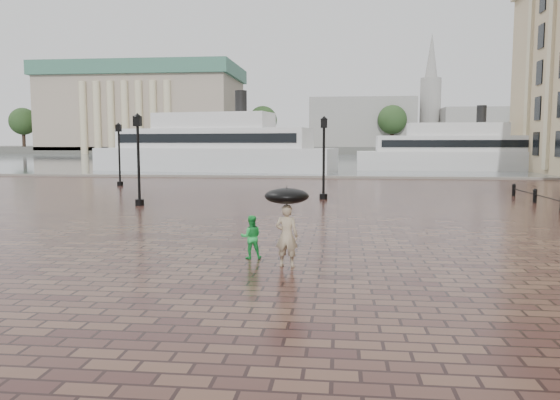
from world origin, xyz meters
name	(u,v)px	position (x,y,z in m)	size (l,w,h in m)	color
ground	(210,245)	(0.00, 0.00, 0.00)	(300.00, 300.00, 0.00)	#331917
harbour_water	(320,159)	(0.00, 92.00, 0.00)	(240.00, 240.00, 0.00)	#495459
quay_edge	(296,178)	(0.00, 32.00, 0.00)	(80.00, 0.60, 0.30)	slate
far_shore	(328,150)	(0.00, 160.00, 1.00)	(300.00, 60.00, 2.00)	#4C4C47
museum	(144,107)	(-55.00, 144.61, 13.91)	(57.00, 32.50, 26.00)	gray
distant_skyline	(494,121)	(48.14, 150.00, 9.45)	(102.50, 22.00, 33.00)	gray
far_trees	(327,120)	(0.00, 138.00, 9.42)	(188.00, 8.00, 13.50)	#2D2119
street_lamps	(188,156)	(-5.00, 15.33, 2.33)	(15.44, 12.44, 4.40)	black
adult_pedestrian	(287,236)	(2.60, -2.68, 0.79)	(0.57, 0.38, 1.57)	tan
child_pedestrian	(251,237)	(1.56, -1.80, 0.58)	(0.56, 0.44, 1.16)	green
ferry_near	(214,147)	(-9.85, 42.78, 2.60)	(27.08, 10.68, 8.66)	silver
ferry_far	(456,151)	(16.93, 47.88, 2.19)	(22.30, 5.81, 7.28)	silver
umbrella	(287,196)	(2.60, -2.68, 1.78)	(1.10, 1.10, 1.11)	black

